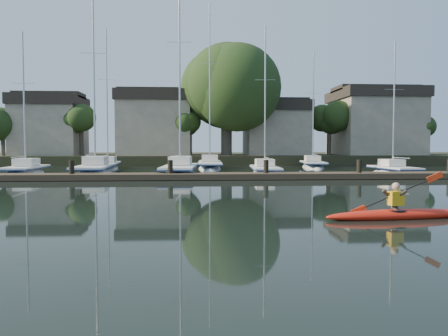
{
  "coord_description": "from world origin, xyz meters",
  "views": [
    {
      "loc": [
        -1.44,
        -13.17,
        2.13
      ],
      "look_at": [
        -0.28,
        4.44,
        1.2
      ],
      "focal_mm": 35.0,
      "sensor_mm": 36.0,
      "label": 1
    }
  ],
  "objects": [
    {
      "name": "sailboat_3",
      "position": [
        3.64,
        18.35,
        -0.18
      ],
      "size": [
        2.41,
        7.52,
        11.95
      ],
      "rotation": [
        0.0,
        0.0,
        -0.06
      ],
      "color": "white",
      "rests_on": "ground"
    },
    {
      "name": "dock",
      "position": [
        0.0,
        14.0,
        0.2
      ],
      "size": [
        34.0,
        2.0,
        1.8
      ],
      "color": "#483A29",
      "rests_on": "ground"
    },
    {
      "name": "sailboat_7",
      "position": [
        9.7,
        27.53,
        -0.18
      ],
      "size": [
        3.03,
        7.79,
        12.23
      ],
      "rotation": [
        0.0,
        0.0,
        -0.14
      ],
      "color": "white",
      "rests_on": "ground"
    },
    {
      "name": "sailboat_5",
      "position": [
        -9.3,
        26.46,
        -0.17
      ],
      "size": [
        2.6,
        8.4,
        13.69
      ],
      "rotation": [
        0.0,
        0.0,
        0.08
      ],
      "color": "white",
      "rests_on": "ground"
    },
    {
      "name": "sailboat_4",
      "position": [
        13.08,
        17.86,
        -0.18
      ],
      "size": [
        2.15,
        6.44,
        10.84
      ],
      "rotation": [
        0.0,
        0.0,
        0.04
      ],
      "color": "white",
      "rests_on": "ground"
    },
    {
      "name": "sailboat_6",
      "position": [
        -0.14,
        26.38,
        -0.19
      ],
      "size": [
        2.45,
        10.29,
        16.27
      ],
      "rotation": [
        0.0,
        0.0,
        -0.03
      ],
      "color": "white",
      "rests_on": "ground"
    },
    {
      "name": "ground",
      "position": [
        0.0,
        0.0,
        0.0
      ],
      "size": [
        160.0,
        160.0,
        0.0
      ],
      "primitive_type": "plane",
      "color": "black",
      "rests_on": "ground"
    },
    {
      "name": "sailboat_0",
      "position": [
        -13.8,
        19.24,
        -0.19
      ],
      "size": [
        2.3,
        7.34,
        11.53
      ],
      "rotation": [
        0.0,
        0.0,
        0.04
      ],
      "color": "white",
      "rests_on": "ground"
    },
    {
      "name": "sailboat_2",
      "position": [
        -2.56,
        18.33,
        -0.2
      ],
      "size": [
        2.76,
        9.97,
        16.34
      ],
      "rotation": [
        0.0,
        0.0,
        -0.05
      ],
      "color": "white",
      "rests_on": "ground"
    },
    {
      "name": "shore",
      "position": [
        1.61,
        40.29,
        3.23
      ],
      "size": [
        90.0,
        25.25,
        12.75
      ],
      "color": "#232F17",
      "rests_on": "ground"
    },
    {
      "name": "sailboat_1",
      "position": [
        -8.78,
        19.13,
        -0.21
      ],
      "size": [
        2.8,
        9.41,
        15.21
      ],
      "rotation": [
        0.0,
        0.0,
        0.05
      ],
      "color": "white",
      "rests_on": "ground"
    },
    {
      "name": "kayak",
      "position": [
        4.46,
        -0.99,
        0.18
      ],
      "size": [
        4.64,
        1.12,
        1.47
      ],
      "rotation": [
        0.0,
        0.0,
        0.11
      ],
      "color": "red",
      "rests_on": "ground"
    }
  ]
}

